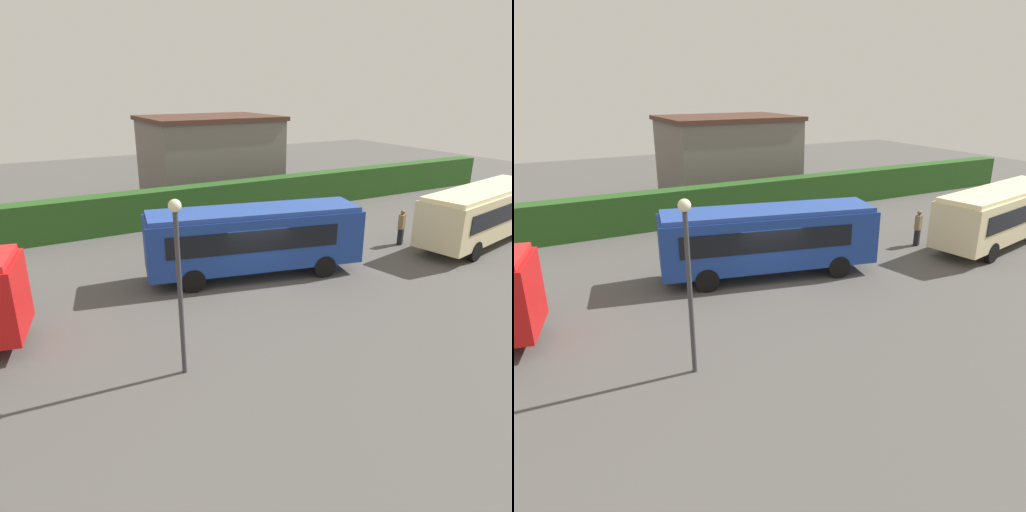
% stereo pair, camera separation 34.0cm
% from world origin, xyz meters
% --- Properties ---
extents(ground_plane, '(83.74, 83.74, 0.00)m').
position_xyz_m(ground_plane, '(0.00, 0.00, 0.00)').
color(ground_plane, '#514F4C').
extents(bus_blue, '(9.78, 4.46, 3.08)m').
position_xyz_m(bus_blue, '(0.46, 0.86, 1.78)').
color(bus_blue, navy).
rests_on(bus_blue, ground_plane).
extents(bus_cream, '(9.73, 4.32, 3.04)m').
position_xyz_m(bus_cream, '(13.31, -1.09, 1.76)').
color(bus_cream, beige).
rests_on(bus_cream, ground_plane).
extents(person_right, '(0.44, 0.48, 1.65)m').
position_xyz_m(person_right, '(2.92, 4.00, 0.87)').
color(person_right, silver).
rests_on(person_right, ground_plane).
extents(person_far, '(0.55, 0.45, 1.90)m').
position_xyz_m(person_far, '(9.41, 0.82, 1.01)').
color(person_far, black).
rests_on(person_far, ground_plane).
extents(hedge_row, '(53.87, 1.31, 2.23)m').
position_xyz_m(hedge_row, '(0.00, 10.53, 1.11)').
color(hedge_row, '#27521D').
rests_on(hedge_row, ground_plane).
extents(depot_building, '(9.50, 7.16, 5.97)m').
position_xyz_m(depot_building, '(5.19, 16.27, 3.00)').
color(depot_building, slate).
rests_on(depot_building, ground_plane).
extents(lamppost, '(0.36, 0.36, 5.30)m').
position_xyz_m(lamppost, '(-5.08, -4.81, 3.33)').
color(lamppost, '#38383D').
rests_on(lamppost, ground_plane).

